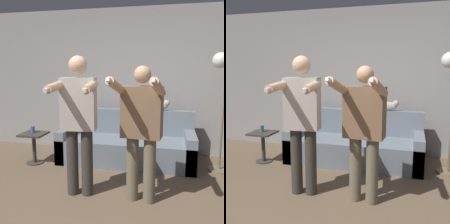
# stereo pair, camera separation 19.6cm
# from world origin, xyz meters

# --- Properties ---
(wall_back) EXTENTS (10.00, 0.05, 2.60)m
(wall_back) POSITION_xyz_m (0.00, 2.49, 1.30)
(wall_back) COLOR gray
(wall_back) RESTS_ON ground_plane
(couch) EXTENTS (2.18, 0.84, 0.83)m
(couch) POSITION_xyz_m (-0.04, 1.89, 0.26)
(couch) COLOR slate
(couch) RESTS_ON ground_plane
(person_left) EXTENTS (0.53, 0.71, 1.68)m
(person_left) POSITION_xyz_m (-0.40, 0.58, 0.97)
(person_left) COLOR #38332D
(person_left) RESTS_ON ground_plane
(person_right) EXTENTS (0.57, 0.70, 1.57)m
(person_right) POSITION_xyz_m (0.34, 0.58, 0.91)
(person_right) COLOR #6B604C
(person_right) RESTS_ON ground_plane
(cat) EXTENTS (0.45, 0.11, 0.18)m
(cat) POSITION_xyz_m (0.46, 2.19, 0.92)
(cat) COLOR #B7AD9E
(cat) RESTS_ON couch
(side_table) EXTENTS (0.39, 0.39, 0.50)m
(side_table) POSITION_xyz_m (-1.50, 1.45, 0.35)
(side_table) COLOR #38332D
(side_table) RESTS_ON ground_plane
(cup) EXTENTS (0.07, 0.07, 0.11)m
(cup) POSITION_xyz_m (-1.52, 1.48, 0.56)
(cup) COLOR #3D6693
(cup) RESTS_ON side_table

